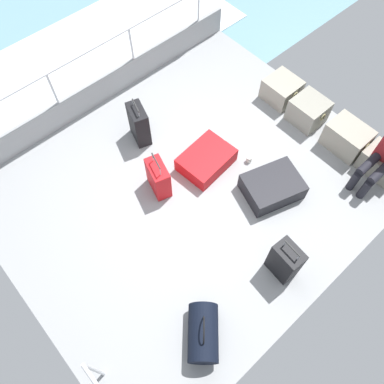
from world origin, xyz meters
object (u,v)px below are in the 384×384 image
(cargo_crate_1, at_px, (308,111))
(suitcase_4, at_px, (158,178))
(suitcase_0, at_px, (285,261))
(suitcase_1, at_px, (272,187))
(suitcase_3, at_px, (139,124))
(suitcase_2, at_px, (206,160))
(cargo_crate_2, at_px, (347,137))
(cargo_crate_0, at_px, (282,90))
(paper_cup, at_px, (249,159))
(duffel_bag, at_px, (203,333))
(cargo_crate_3, at_px, (382,163))

(cargo_crate_1, xyz_separation_m, suitcase_4, (-0.56, -2.50, 0.07))
(suitcase_0, height_order, suitcase_1, suitcase_0)
(suitcase_1, relative_size, suitcase_3, 1.26)
(suitcase_0, bearing_deg, suitcase_1, 138.74)
(cargo_crate_1, bearing_deg, suitcase_2, -103.36)
(cargo_crate_2, relative_size, suitcase_4, 0.93)
(suitcase_2, distance_m, suitcase_4, 0.78)
(cargo_crate_0, distance_m, suitcase_4, 2.54)
(cargo_crate_1, height_order, paper_cup, cargo_crate_1)
(suitcase_0, relative_size, duffel_bag, 1.02)
(suitcase_1, bearing_deg, cargo_crate_0, 127.86)
(cargo_crate_0, distance_m, suitcase_1, 1.80)
(suitcase_1, height_order, paper_cup, suitcase_1)
(suitcase_3, bearing_deg, suitcase_1, 21.25)
(cargo_crate_0, distance_m, duffel_bag, 3.92)
(cargo_crate_1, xyz_separation_m, duffel_bag, (1.31, -3.40, -0.02))
(cargo_crate_3, distance_m, paper_cup, 1.88)
(suitcase_2, relative_size, paper_cup, 8.00)
(cargo_crate_2, relative_size, duffel_bag, 0.91)
(cargo_crate_3, distance_m, suitcase_0, 2.18)
(duffel_bag, height_order, paper_cup, duffel_bag)
(suitcase_0, xyz_separation_m, suitcase_2, (-1.79, 0.37, -0.17))
(suitcase_3, bearing_deg, duffel_bag, -24.42)
(cargo_crate_0, xyz_separation_m, suitcase_0, (1.95, -2.16, 0.12))
(suitcase_2, relative_size, duffel_bag, 1.16)
(suitcase_2, bearing_deg, suitcase_4, -101.15)
(duffel_bag, bearing_deg, cargo_crate_1, 111.14)
(cargo_crate_0, relative_size, cargo_crate_2, 0.85)
(cargo_crate_3, height_order, suitcase_0, suitcase_0)
(suitcase_3, distance_m, paper_cup, 1.69)
(suitcase_2, bearing_deg, cargo_crate_3, 46.17)
(suitcase_2, bearing_deg, suitcase_0, -11.81)
(cargo_crate_3, height_order, suitcase_2, cargo_crate_3)
(cargo_crate_1, relative_size, suitcase_1, 0.59)
(cargo_crate_1, xyz_separation_m, cargo_crate_3, (1.32, 0.06, -0.02))
(cargo_crate_2, bearing_deg, cargo_crate_1, -178.50)
(cargo_crate_0, bearing_deg, suitcase_3, -111.69)
(suitcase_1, relative_size, suitcase_2, 1.13)
(cargo_crate_0, distance_m, cargo_crate_2, 1.29)
(duffel_bag, bearing_deg, cargo_crate_0, 118.78)
(cargo_crate_2, height_order, suitcase_4, suitcase_4)
(cargo_crate_2, distance_m, cargo_crate_3, 0.61)
(cargo_crate_2, bearing_deg, suitcase_4, -116.84)
(cargo_crate_3, distance_m, suitcase_3, 3.53)
(cargo_crate_0, distance_m, suitcase_0, 2.91)
(suitcase_0, bearing_deg, suitcase_3, -179.48)
(cargo_crate_1, relative_size, suitcase_3, 0.74)
(cargo_crate_2, relative_size, suitcase_3, 0.88)
(suitcase_4, relative_size, duffel_bag, 0.98)
(suitcase_2, height_order, paper_cup, suitcase_2)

